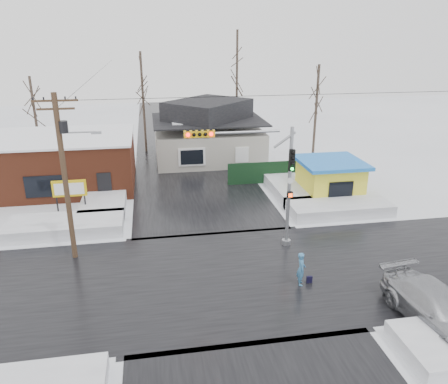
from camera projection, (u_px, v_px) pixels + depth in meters
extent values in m
plane|color=white|center=(228.00, 277.00, 22.24)|extent=(120.00, 120.00, 0.00)
cube|color=black|center=(228.00, 277.00, 22.24)|extent=(10.00, 120.00, 0.02)
cube|color=black|center=(228.00, 277.00, 22.24)|extent=(120.00, 10.00, 0.02)
cube|color=white|center=(66.00, 226.00, 27.15)|extent=(7.00, 3.00, 0.80)
cube|color=white|center=(339.00, 207.00, 30.01)|extent=(7.00, 3.00, 0.80)
cube|color=white|center=(106.00, 196.00, 32.09)|extent=(3.00, 8.00, 0.80)
cube|color=white|center=(288.00, 185.00, 34.32)|extent=(3.00, 8.00, 0.80)
cylinder|color=gray|center=(289.00, 188.00, 24.45)|extent=(0.20, 0.20, 7.00)
cylinder|color=gray|center=(286.00, 242.00, 25.60)|extent=(0.50, 0.50, 0.30)
cylinder|color=gray|center=(237.00, 132.00, 22.83)|extent=(4.60, 0.14, 0.14)
cube|color=gold|center=(199.00, 134.00, 22.51)|extent=(1.60, 0.28, 0.35)
sphere|color=#FF0C0C|center=(188.00, 135.00, 22.27)|extent=(0.20, 0.20, 0.20)
sphere|color=#FF0C0C|center=(211.00, 134.00, 22.46)|extent=(0.20, 0.20, 0.20)
cube|color=black|center=(292.00, 160.00, 23.68)|extent=(0.30, 0.22, 1.20)
sphere|color=#0CE533|center=(292.00, 169.00, 23.70)|extent=(0.18, 0.18, 0.18)
cube|color=black|center=(290.00, 195.00, 24.37)|extent=(0.30, 0.20, 0.35)
cylinder|color=#382619|center=(65.00, 180.00, 22.66)|extent=(0.28, 0.28, 9.00)
cube|color=#382619|center=(55.00, 101.00, 21.24)|extent=(2.20, 0.10, 0.10)
cube|color=#382619|center=(56.00, 109.00, 21.38)|extent=(1.80, 0.10, 0.10)
cylinder|color=black|center=(63.00, 127.00, 21.73)|extent=(0.44, 0.44, 0.60)
cylinder|color=gray|center=(78.00, 132.00, 21.94)|extent=(1.80, 0.08, 0.08)
cube|color=gray|center=(96.00, 133.00, 22.10)|extent=(0.50, 0.22, 0.12)
cube|color=brown|center=(56.00, 163.00, 34.60)|extent=(12.00, 8.00, 4.00)
cube|color=white|center=(53.00, 137.00, 33.90)|extent=(12.20, 8.20, 0.15)
cube|color=black|center=(47.00, 186.00, 31.09)|extent=(3.00, 0.08, 1.60)
cube|color=black|center=(105.00, 187.00, 31.83)|extent=(1.00, 0.08, 2.20)
cylinder|color=black|center=(57.00, 205.00, 29.15)|extent=(0.10, 0.10, 1.80)
cylinder|color=black|center=(85.00, 203.00, 29.43)|extent=(0.10, 0.10, 1.80)
cube|color=gold|center=(69.00, 188.00, 28.91)|extent=(2.20, 0.18, 1.10)
cube|color=white|center=(69.00, 189.00, 28.81)|extent=(1.90, 0.02, 0.80)
cube|color=#ACA79B|center=(208.00, 144.00, 42.40)|extent=(10.00, 8.00, 3.00)
cube|color=black|center=(208.00, 120.00, 41.57)|extent=(10.40, 8.40, 0.12)
pyramid|color=black|center=(208.00, 109.00, 41.24)|extent=(9.00, 7.00, 1.80)
cube|color=brown|center=(239.00, 106.00, 42.66)|extent=(0.70, 0.70, 1.40)
cube|color=white|center=(192.00, 157.00, 38.37)|extent=(2.40, 0.12, 1.60)
cube|color=yellow|center=(329.00, 181.00, 32.56)|extent=(4.00, 4.00, 2.60)
cube|color=blue|center=(331.00, 162.00, 32.06)|extent=(4.60, 4.60, 0.25)
cube|color=black|center=(341.00, 190.00, 30.68)|extent=(1.80, 0.06, 1.20)
cube|color=black|center=(276.00, 172.00, 35.92)|extent=(8.00, 0.12, 1.80)
cylinder|color=#332821|center=(143.00, 103.00, 43.93)|extent=(0.24, 0.24, 10.00)
cylinder|color=#332821|center=(237.00, 89.00, 47.03)|extent=(0.24, 0.24, 12.00)
cylinder|color=#332821|center=(316.00, 114.00, 41.10)|extent=(0.24, 0.24, 9.00)
cylinder|color=#332821|center=(36.00, 120.00, 40.84)|extent=(0.24, 0.24, 8.00)
imported|color=teal|center=(301.00, 269.00, 21.31)|extent=(0.54, 0.70, 1.72)
imported|color=#A2A3A9|center=(437.00, 309.00, 18.32)|extent=(2.97, 5.90, 1.65)
cube|color=black|center=(309.00, 280.00, 21.66)|extent=(0.28, 0.13, 0.35)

